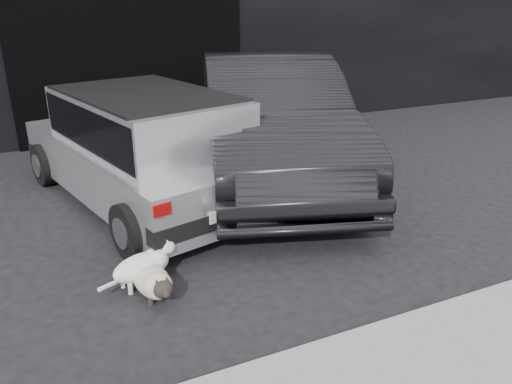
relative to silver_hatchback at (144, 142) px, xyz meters
name	(u,v)px	position (x,y,z in m)	size (l,w,h in m)	color
ground	(126,238)	(-0.47, -0.96, -0.76)	(80.00, 80.00, 0.00)	black
garage_opening	(132,65)	(0.53, 3.03, 0.54)	(4.00, 0.10, 2.60)	black
curb	(338,354)	(0.53, -3.56, -0.70)	(18.00, 0.25, 0.12)	gray
silver_hatchback	(144,142)	(0.00, 0.00, 0.00)	(2.58, 4.08, 1.40)	silver
second_car	(271,119)	(1.83, 0.21, 0.07)	(1.76, 5.06, 1.67)	black
cat_siamese	(154,282)	(-0.46, -2.19, -0.62)	(0.35, 0.88, 0.30)	beige
cat_white	(145,264)	(-0.48, -1.95, -0.58)	(0.77, 0.43, 0.38)	white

